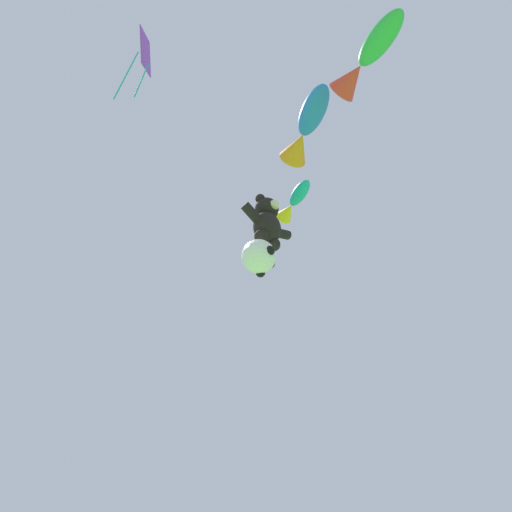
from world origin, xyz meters
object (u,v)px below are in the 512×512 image
Objects in this scene: fish_kite_emerald at (365,60)px; diamond_kite at (144,56)px; teddy_bear_kite at (267,222)px; soccer_ball_kite at (259,257)px; fish_kite_teal at (293,203)px; fish_kite_cobalt at (305,130)px.

fish_kite_emerald is 0.59× the size of diamond_kite.
fish_kite_emerald is (-1.05, -3.90, 0.94)m from teddy_bear_kite.
fish_kite_teal is at bearing -9.24° from soccer_ball_kite.
diamond_kite is at bearing 151.33° from fish_kite_cobalt.
diamond_kite reaches higher than fish_kite_teal.
diamond_kite is (-4.97, 0.44, 2.14)m from fish_kite_teal.
fish_kite_cobalt is at bearing -103.13° from teddy_bear_kite.
fish_kite_emerald is (-0.72, -3.86, 2.34)m from soccer_ball_kite.
diamond_kite is (-3.09, 4.11, 2.41)m from fish_kite_emerald.
teddy_bear_kite is 1.44m from soccer_ball_kite.
soccer_ball_kite is 0.57× the size of fish_kite_teal.
fish_kite_cobalt is 0.68× the size of diamond_kite.
fish_kite_teal is 5.43m from diamond_kite.
diamond_kite is (-3.71, 2.03, 1.76)m from fish_kite_cobalt.
teddy_bear_kite is at bearing 75.00° from fish_kite_emerald.
fish_kite_teal is 2.07m from fish_kite_cobalt.
teddy_bear_kite is 1.48m from fish_kite_teal.
fish_kite_cobalt is (-0.10, -1.78, 2.99)m from soccer_ball_kite.
fish_kite_cobalt is at bearing -28.67° from diamond_kite.
fish_kite_cobalt is at bearing 73.38° from fish_kite_emerald.
fish_kite_teal is 0.81× the size of fish_kite_emerald.
fish_kite_emerald is at bearing -53.04° from diamond_kite.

